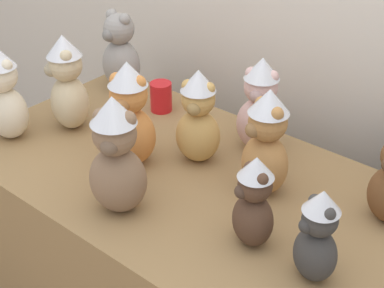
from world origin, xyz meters
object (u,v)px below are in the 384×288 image
(teddy_bear_ginger, at_px, (130,115))
(teddy_bear_mocha, at_px, (118,156))
(teddy_bear_charcoal, at_px, (317,237))
(teddy_bear_sand, at_px, (67,84))
(teddy_bear_cocoa, at_px, (254,202))
(teddy_bear_caramel, at_px, (266,143))
(display_table, at_px, (192,269))
(party_cup_red, at_px, (161,97))
(teddy_bear_cream, at_px, (4,94))
(teddy_bear_honey, at_px, (198,118))
(teddy_bear_ash, at_px, (120,53))
(teddy_bear_blush, at_px, (260,106))

(teddy_bear_ginger, bearing_deg, teddy_bear_mocha, -75.74)
(teddy_bear_charcoal, distance_m, teddy_bear_mocha, 0.57)
(teddy_bear_sand, bearing_deg, teddy_bear_cocoa, 22.84)
(teddy_bear_caramel, distance_m, teddy_bear_charcoal, 0.37)
(display_table, distance_m, party_cup_red, 0.63)
(display_table, height_order, teddy_bear_cream, teddy_bear_cream)
(teddy_bear_mocha, bearing_deg, teddy_bear_sand, 128.56)
(teddy_bear_mocha, xyz_separation_m, party_cup_red, (-0.31, 0.51, -0.12))
(display_table, distance_m, teddy_bear_cream, 0.86)
(teddy_bear_charcoal, bearing_deg, teddy_bear_mocha, -142.78)
(teddy_bear_charcoal, height_order, teddy_bear_cream, teddy_bear_cream)
(teddy_bear_honey, bearing_deg, teddy_bear_charcoal, -44.94)
(teddy_bear_cocoa, relative_size, teddy_bear_caramel, 0.80)
(teddy_bear_caramel, relative_size, teddy_bear_honey, 1.06)
(teddy_bear_ginger, xyz_separation_m, teddy_bear_mocha, (0.14, -0.19, 0.01))
(teddy_bear_cream, xyz_separation_m, teddy_bear_ash, (0.02, 0.51, -0.01))
(teddy_bear_caramel, bearing_deg, teddy_bear_sand, -148.99)
(teddy_bear_ash, xyz_separation_m, party_cup_red, (0.25, -0.04, -0.09))
(teddy_bear_sand, relative_size, teddy_bear_cream, 1.03)
(teddy_bear_cocoa, height_order, teddy_bear_ash, teddy_bear_ash)
(teddy_bear_caramel, bearing_deg, teddy_bear_ginger, -138.67)
(party_cup_red, bearing_deg, teddy_bear_caramel, -17.14)
(teddy_bear_sand, xyz_separation_m, teddy_bear_mocha, (0.47, -0.22, 0.01))
(teddy_bear_ginger, relative_size, party_cup_red, 3.16)
(teddy_bear_caramel, bearing_deg, teddy_bear_cocoa, -41.09)
(teddy_bear_mocha, bearing_deg, teddy_bear_charcoal, -15.52)
(teddy_bear_ash, bearing_deg, teddy_bear_honey, -17.71)
(display_table, height_order, teddy_bear_ginger, teddy_bear_ginger)
(teddy_bear_cream, height_order, teddy_bear_honey, teddy_bear_cream)
(teddy_bear_charcoal, bearing_deg, teddy_bear_blush, 163.40)
(teddy_bear_ginger, height_order, teddy_bear_charcoal, teddy_bear_ginger)
(display_table, relative_size, teddy_bear_sand, 4.46)
(teddy_bear_ginger, bearing_deg, teddy_bear_cocoa, -31.03)
(teddy_bear_blush, height_order, teddy_bear_honey, teddy_bear_blush)
(teddy_bear_charcoal, bearing_deg, teddy_bear_ginger, -160.49)
(teddy_bear_mocha, distance_m, teddy_bear_honey, 0.34)
(teddy_bear_ash, bearing_deg, display_table, -23.24)
(teddy_bear_honey, height_order, party_cup_red, teddy_bear_honey)
(party_cup_red, bearing_deg, teddy_bear_ginger, -62.41)
(teddy_bear_ginger, height_order, teddy_bear_honey, teddy_bear_ginger)
(teddy_bear_sand, distance_m, teddy_bear_charcoal, 1.03)
(teddy_bear_sand, relative_size, teddy_bear_charcoal, 1.31)
(display_table, relative_size, teddy_bear_charcoal, 5.86)
(teddy_bear_cocoa, height_order, teddy_bear_mocha, teddy_bear_mocha)
(teddy_bear_blush, bearing_deg, teddy_bear_charcoal, -60.17)
(display_table, bearing_deg, teddy_bear_ginger, -164.28)
(teddy_bear_blush, bearing_deg, teddy_bear_caramel, -69.11)
(teddy_bear_caramel, height_order, party_cup_red, teddy_bear_caramel)
(teddy_bear_cream, bearing_deg, teddy_bear_charcoal, -7.37)
(teddy_bear_cocoa, height_order, party_cup_red, teddy_bear_cocoa)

